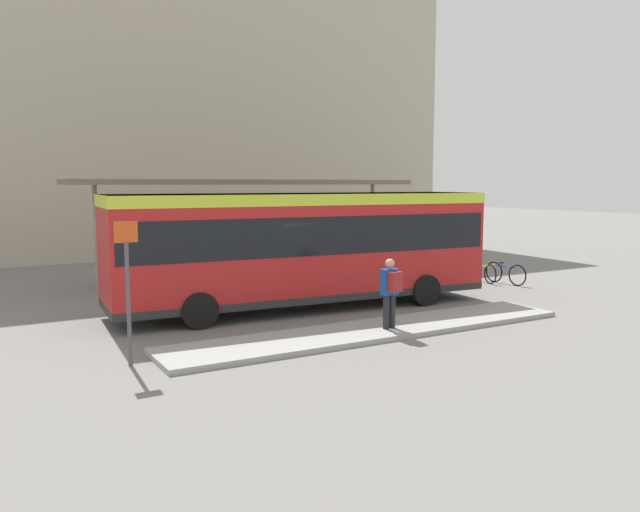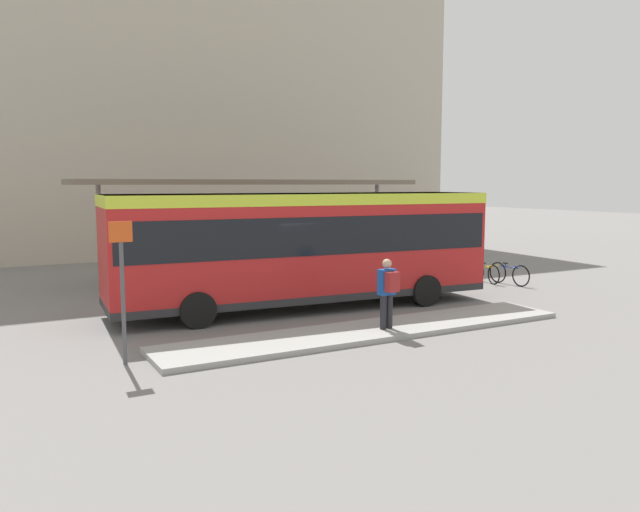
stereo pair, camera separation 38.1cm
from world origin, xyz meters
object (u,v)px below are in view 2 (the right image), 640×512
(bicycle_blue, at_px, (509,274))
(potted_planter_far_side, at_px, (277,266))
(bicycle_yellow, at_px, (486,273))
(potted_planter_near_shelter, at_px, (235,269))
(pedestrian_waiting, at_px, (388,289))
(city_bus, at_px, (304,242))
(platform_sign, at_px, (123,286))

(bicycle_blue, distance_m, potted_planter_far_side, 8.09)
(bicycle_yellow, bearing_deg, bicycle_blue, 37.39)
(bicycle_blue, xyz_separation_m, potted_planter_near_shelter, (-8.66, 3.94, 0.25))
(pedestrian_waiting, distance_m, bicycle_yellow, 8.83)
(pedestrian_waiting, bearing_deg, bicycle_blue, -67.42)
(potted_planter_near_shelter, relative_size, potted_planter_far_side, 0.90)
(city_bus, height_order, platform_sign, city_bus)
(bicycle_yellow, relative_size, potted_planter_far_side, 1.20)
(pedestrian_waiting, height_order, potted_planter_near_shelter, pedestrian_waiting)
(pedestrian_waiting, relative_size, potted_planter_near_shelter, 1.36)
(bicycle_blue, xyz_separation_m, bicycle_yellow, (-0.39, 0.73, -0.02))
(platform_sign, bearing_deg, city_bus, 30.15)
(city_bus, bearing_deg, platform_sign, -145.87)
(bicycle_yellow, bearing_deg, pedestrian_waiting, -48.94)
(bicycle_yellow, height_order, potted_planter_far_side, potted_planter_far_side)
(potted_planter_near_shelter, height_order, potted_planter_far_side, potted_planter_far_side)
(city_bus, height_order, potted_planter_far_side, city_bus)
(city_bus, height_order, pedestrian_waiting, city_bus)
(bicycle_yellow, xyz_separation_m, potted_planter_far_side, (-6.89, 2.79, 0.34))
(potted_planter_far_side, xyz_separation_m, platform_sign, (-6.50, -6.99, 0.86))
(pedestrian_waiting, height_order, bicycle_blue, pedestrian_waiting)
(bicycle_yellow, relative_size, platform_sign, 0.58)
(city_bus, relative_size, platform_sign, 3.89)
(city_bus, relative_size, potted_planter_near_shelter, 8.92)
(bicycle_blue, xyz_separation_m, platform_sign, (-13.78, -3.47, 1.18))
(city_bus, distance_m, pedestrian_waiting, 3.78)
(bicycle_blue, bearing_deg, city_bus, -92.59)
(city_bus, distance_m, bicycle_yellow, 8.00)
(city_bus, xyz_separation_m, platform_sign, (-5.60, -3.25, -0.33))
(bicycle_blue, distance_m, potted_planter_near_shelter, 9.52)
(pedestrian_waiting, xyz_separation_m, bicycle_blue, (7.87, 3.89, -0.69))
(pedestrian_waiting, distance_m, potted_planter_far_side, 7.44)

